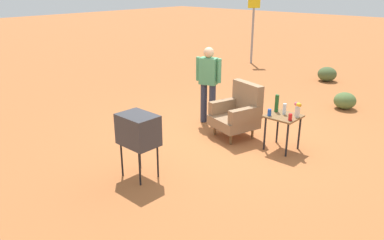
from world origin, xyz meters
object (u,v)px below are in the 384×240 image
tv_on_stand (138,130)px  bottle_short_clear (284,109)px  soda_can_blue (269,112)px  soda_can_red (290,117)px  side_table (283,121)px  armchair (238,112)px  flower_vase (298,109)px  bottle_wine_green (277,103)px  road_sign (253,26)px  person_standing (208,80)px

tv_on_stand → bottle_short_clear: tv_on_stand is taller
soda_can_blue → soda_can_red: size_ratio=1.00×
side_table → soda_can_red: bearing=-36.7°
armchair → flower_vase: armchair is taller
bottle_wine_green → soda_can_blue: bearing=-84.8°
soda_can_blue → soda_can_red: same height
side_table → soda_can_red: size_ratio=5.38×
tv_on_stand → road_sign: road_sign is taller
person_standing → flower_vase: size_ratio=6.19×
tv_on_stand → soda_can_blue: tv_on_stand is taller
bottle_short_clear → flower_vase: 0.25m
person_standing → road_sign: size_ratio=0.67×
road_sign → soda_can_blue: (4.64, -6.38, -0.66)m
bottle_wine_green → armchair: bearing=-171.9°
side_table → road_sign: size_ratio=0.27×
armchair → bottle_wine_green: armchair is taller
tv_on_stand → soda_can_red: size_ratio=8.44×
side_table → soda_can_blue: size_ratio=5.38×
armchair → soda_can_red: (1.19, -0.14, 0.22)m
tv_on_stand → person_standing: person_standing is taller
side_table → bottle_short_clear: bearing=113.2°
bottle_short_clear → armchair: bearing=-175.6°
soda_can_red → flower_vase: (0.00, 0.25, 0.09)m
road_sign → soda_can_blue: size_ratio=20.00×
road_sign → tv_on_stand: bearing=-66.8°
armchair → tv_on_stand: armchair is taller
bottle_wine_green → flower_vase: (0.42, -0.01, -0.01)m
soda_can_red → flower_vase: size_ratio=0.46×
person_standing → flower_vase: 2.13m
tv_on_stand → flower_vase: size_ratio=3.89×
side_table → soda_can_red: 0.31m
side_table → person_standing: 1.96m
side_table → soda_can_blue: 0.31m
soda_can_red → road_sign: bearing=128.4°
side_table → flower_vase: size_ratio=2.47×
soda_can_red → bottle_wine_green: bearing=148.8°
armchair → soda_can_red: 1.22m
armchair → tv_on_stand: size_ratio=1.03×
side_table → person_standing: size_ratio=0.40×
road_sign → flower_vase: road_sign is taller
flower_vase → person_standing: bearing=177.4°
side_table → tv_on_stand: tv_on_stand is taller
tv_on_stand → bottle_short_clear: bearing=66.1°
person_standing → soda_can_blue: 1.78m
flower_vase → tv_on_stand: bearing=-118.1°
side_table → road_sign: (-4.82, 6.20, 0.82)m
tv_on_stand → bottle_wine_green: (0.91, 2.51, 0.03)m
bottle_short_clear → flower_vase: flower_vase is taller
tv_on_stand → soda_can_blue: 2.42m
soda_can_red → bottle_short_clear: bearing=137.3°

